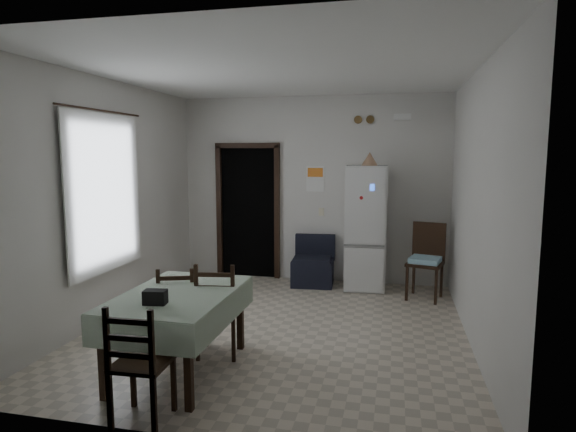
# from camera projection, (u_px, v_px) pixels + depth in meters

# --- Properties ---
(ground) EXTENTS (4.50, 4.50, 0.00)m
(ground) POSITION_uv_depth(u_px,v_px,m) (279.00, 328.00, 5.58)
(ground) COLOR beige
(ground) RESTS_ON ground
(ceiling) EXTENTS (4.20, 4.50, 0.02)m
(ceiling) POSITION_uv_depth(u_px,v_px,m) (278.00, 71.00, 5.20)
(ceiling) COLOR white
(ceiling) RESTS_ON ground
(wall_back) EXTENTS (4.20, 0.02, 2.90)m
(wall_back) POSITION_uv_depth(u_px,v_px,m) (312.00, 189.00, 7.57)
(wall_back) COLOR silver
(wall_back) RESTS_ON ground
(wall_front) EXTENTS (4.20, 0.02, 2.90)m
(wall_front) POSITION_uv_depth(u_px,v_px,m) (199.00, 238.00, 3.21)
(wall_front) COLOR silver
(wall_front) RESTS_ON ground
(wall_left) EXTENTS (0.02, 4.50, 2.90)m
(wall_left) POSITION_uv_depth(u_px,v_px,m) (111.00, 200.00, 5.84)
(wall_left) COLOR silver
(wall_left) RESTS_ON ground
(wall_right) EXTENTS (0.02, 4.50, 2.90)m
(wall_right) POSITION_uv_depth(u_px,v_px,m) (477.00, 209.00, 4.94)
(wall_right) COLOR silver
(wall_right) RESTS_ON ground
(doorway) EXTENTS (1.06, 0.52, 2.22)m
(doorway) POSITION_uv_depth(u_px,v_px,m) (252.00, 211.00, 8.04)
(doorway) COLOR black
(doorway) RESTS_ON ground
(window_recess) EXTENTS (0.10, 1.20, 1.60)m
(window_recess) POSITION_uv_depth(u_px,v_px,m) (97.00, 193.00, 5.65)
(window_recess) COLOR silver
(window_recess) RESTS_ON ground
(curtain) EXTENTS (0.02, 1.45, 1.85)m
(curtain) POSITION_uv_depth(u_px,v_px,m) (105.00, 193.00, 5.62)
(curtain) COLOR white
(curtain) RESTS_ON ground
(curtain_rod) EXTENTS (0.02, 1.60, 0.02)m
(curtain_rod) POSITION_uv_depth(u_px,v_px,m) (102.00, 111.00, 5.50)
(curtain_rod) COLOR black
(curtain_rod) RESTS_ON ground
(calendar) EXTENTS (0.28, 0.02, 0.40)m
(calendar) POSITION_uv_depth(u_px,v_px,m) (315.00, 179.00, 7.52)
(calendar) COLOR white
(calendar) RESTS_ON ground
(calendar_image) EXTENTS (0.24, 0.01, 0.14)m
(calendar_image) POSITION_uv_depth(u_px,v_px,m) (315.00, 172.00, 7.51)
(calendar_image) COLOR orange
(calendar_image) RESTS_ON ground
(light_switch) EXTENTS (0.08, 0.02, 0.12)m
(light_switch) POSITION_uv_depth(u_px,v_px,m) (321.00, 212.00, 7.57)
(light_switch) COLOR beige
(light_switch) RESTS_ON ground
(vent_left) EXTENTS (0.12, 0.03, 0.12)m
(vent_left) POSITION_uv_depth(u_px,v_px,m) (358.00, 120.00, 7.26)
(vent_left) COLOR brown
(vent_left) RESTS_ON ground
(vent_right) EXTENTS (0.12, 0.03, 0.12)m
(vent_right) POSITION_uv_depth(u_px,v_px,m) (370.00, 120.00, 7.23)
(vent_right) COLOR brown
(vent_right) RESTS_ON ground
(emergency_light) EXTENTS (0.25, 0.07, 0.09)m
(emergency_light) POSITION_uv_depth(u_px,v_px,m) (402.00, 117.00, 7.10)
(emergency_light) COLOR white
(emergency_light) RESTS_ON ground
(fridge) EXTENTS (0.62, 0.62, 1.84)m
(fridge) POSITION_uv_depth(u_px,v_px,m) (366.00, 228.00, 7.14)
(fridge) COLOR silver
(fridge) RESTS_ON ground
(tan_cone) EXTENTS (0.26, 0.26, 0.19)m
(tan_cone) POSITION_uv_depth(u_px,v_px,m) (370.00, 159.00, 6.95)
(tan_cone) COLOR #A77D5C
(tan_cone) RESTS_ON fridge
(navy_seat) EXTENTS (0.67, 0.65, 0.75)m
(navy_seat) POSITION_uv_depth(u_px,v_px,m) (313.00, 261.00, 7.38)
(navy_seat) COLOR black
(navy_seat) RESTS_ON ground
(corner_chair) EXTENTS (0.56, 0.56, 1.05)m
(corner_chair) POSITION_uv_depth(u_px,v_px,m) (425.00, 262.00, 6.64)
(corner_chair) COLOR black
(corner_chair) RESTS_ON ground
(dining_table) EXTENTS (0.96, 1.46, 0.75)m
(dining_table) POSITION_uv_depth(u_px,v_px,m) (180.00, 332.00, 4.43)
(dining_table) COLOR #93A68E
(dining_table) RESTS_ON ground
(black_bag) EXTENTS (0.20, 0.14, 0.12)m
(black_bag) POSITION_uv_depth(u_px,v_px,m) (155.00, 297.00, 4.03)
(black_bag) COLOR black
(black_bag) RESTS_ON dining_table
(dining_chair_far_left) EXTENTS (0.48, 0.48, 0.89)m
(dining_chair_far_left) POSITION_uv_depth(u_px,v_px,m) (178.00, 308.00, 4.92)
(dining_chair_far_left) COLOR black
(dining_chair_far_left) RESTS_ON ground
(dining_chair_far_right) EXTENTS (0.47, 0.47, 0.96)m
(dining_chair_far_right) POSITION_uv_depth(u_px,v_px,m) (219.00, 308.00, 4.80)
(dining_chair_far_right) COLOR black
(dining_chair_far_right) RESTS_ON ground
(dining_chair_near_head) EXTENTS (0.41, 0.41, 0.93)m
(dining_chair_near_head) POSITION_uv_depth(u_px,v_px,m) (142.00, 362.00, 3.59)
(dining_chair_near_head) COLOR black
(dining_chair_near_head) RESTS_ON ground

